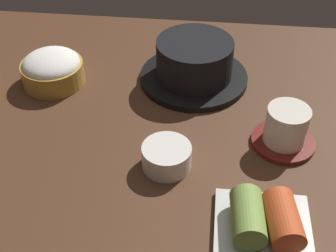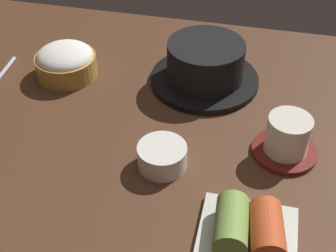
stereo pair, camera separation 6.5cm
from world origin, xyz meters
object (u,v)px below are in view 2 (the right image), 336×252
rice_bowl (66,61)px  tea_cup_with_saucer (287,138)px  banchan_cup_center (162,156)px  kimchi_plate (248,232)px  stone_pot (205,65)px

rice_bowl → tea_cup_with_saucer: tea_cup_with_saucer is taller
rice_bowl → banchan_cup_center: rice_bowl is taller
tea_cup_with_saucer → kimchi_plate: size_ratio=0.80×
rice_bowl → tea_cup_with_saucer: (40.89, -12.44, 0.17)cm
tea_cup_with_saucer → kimchi_plate: bearing=-102.6°
tea_cup_with_saucer → kimchi_plate: tea_cup_with_saucer is taller
stone_pot → kimchi_plate: size_ratio=1.59×
tea_cup_with_saucer → banchan_cup_center: 19.06cm
tea_cup_with_saucer → stone_pot: bearing=133.7°
banchan_cup_center → kimchi_plate: kimchi_plate is taller
stone_pot → tea_cup_with_saucer: bearing=-46.3°
banchan_cup_center → stone_pot: bearing=83.7°
rice_bowl → tea_cup_with_saucer: bearing=-16.9°
kimchi_plate → banchan_cup_center: bearing=141.5°
banchan_cup_center → kimchi_plate: (13.77, -10.96, 0.24)cm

